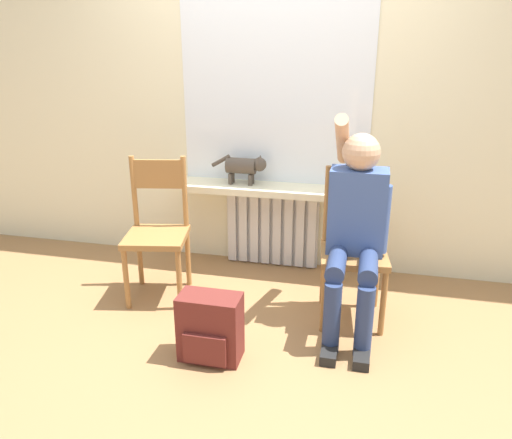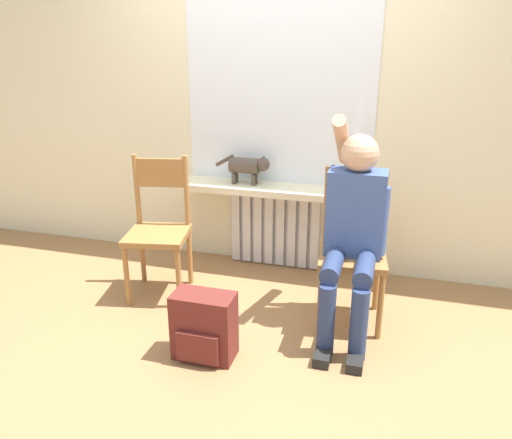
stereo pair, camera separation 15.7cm
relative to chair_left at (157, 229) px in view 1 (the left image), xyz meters
The scene contains 10 objects.
ground_plane 0.96m from the chair_left, 35.94° to the right, with size 12.00×12.00×0.00m, color olive.
wall_with_window 1.32m from the chair_left, 48.20° to the left, with size 7.00×0.06×2.70m.
radiator 0.96m from the chair_left, 45.05° to the left, with size 0.73×0.08×0.62m.
windowsill 0.89m from the chair_left, 40.58° to the left, with size 1.46×0.29×0.05m.
window_glass 1.31m from the chair_left, 46.83° to the left, with size 1.40×0.01×1.39m.
chair_left is the anchor object (origin of this frame).
chair_right 1.32m from the chair_left, ahead, with size 0.45×0.45×0.96m.
person 1.34m from the chair_left, ahead, with size 0.36×0.97×1.32m.
cat 0.82m from the chair_left, 51.04° to the left, with size 0.42×0.12×0.22m.
backpack 0.93m from the chair_left, 48.48° to the right, with size 0.35×0.22×0.39m.
Camera 1 is at (0.71, -2.46, 1.70)m, focal length 35.00 mm.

